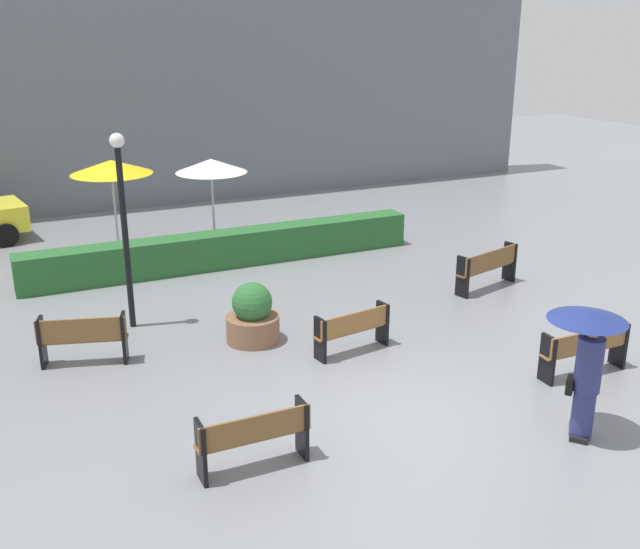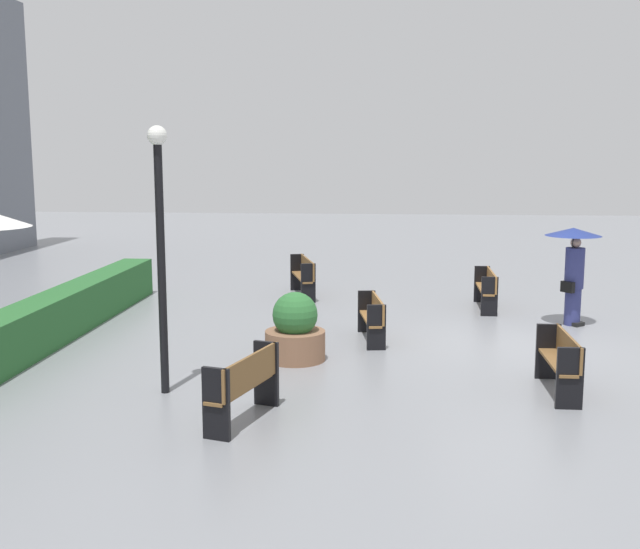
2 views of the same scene
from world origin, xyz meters
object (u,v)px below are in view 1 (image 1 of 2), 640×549
object	(u,v)px
bench_far_right	(489,266)
pedestrian_with_umbrella	(587,352)
bench_far_left	(83,337)
patio_umbrella_yellow	(111,167)
bench_near_right	(586,348)
planter_pot	(253,316)
bench_near_left	(254,436)
bench_mid_center	(353,328)
lamp_post	(123,211)
patio_umbrella_white	(211,166)

from	to	relation	value
bench_far_right	pedestrian_with_umbrella	xyz separation A→B (m)	(-2.73, -5.74, 0.81)
bench_far_left	patio_umbrella_yellow	distance (m)	6.87
bench_far_right	bench_near_right	bearing A→B (deg)	-105.49
bench_near_right	pedestrian_with_umbrella	size ratio (longest dim) A/B	0.86
bench_far_left	bench_far_right	bearing A→B (deg)	1.23
planter_pot	bench_near_left	bearing A→B (deg)	-109.84
bench_near_left	bench_near_right	world-z (taller)	bench_near_left
bench_near_right	planter_pot	distance (m)	6.01
bench_near_right	patio_umbrella_yellow	bearing A→B (deg)	119.68
bench_far_left	bench_mid_center	size ratio (longest dim) A/B	1.00
bench_far_right	lamp_post	xyz separation A→B (m)	(-7.79, 1.21, 1.81)
pedestrian_with_umbrella	lamp_post	world-z (taller)	lamp_post
bench_near_right	bench_far_right	bearing A→B (deg)	74.51
patio_umbrella_white	bench_far_left	bearing A→B (deg)	-126.11
bench_far_left	planter_pot	xyz separation A→B (m)	(3.07, -0.29, -0.03)
bench_near_right	patio_umbrella_white	bearing A→B (deg)	109.84
bench_mid_center	bench_near_left	bearing A→B (deg)	-136.72
bench_near_right	bench_far_left	xyz separation A→B (m)	(-7.74, 4.06, 0.02)
bench_far_left	lamp_post	size ratio (longest dim) A/B	0.40
planter_pot	bench_near_right	bearing A→B (deg)	-38.95
bench_near_left	bench_mid_center	xyz separation A→B (m)	(2.95, 2.78, -0.03)
bench_near_left	pedestrian_with_umbrella	world-z (taller)	pedestrian_with_umbrella
bench_far_left	bench_mid_center	bearing A→B (deg)	-19.01
bench_far_left	patio_umbrella_white	size ratio (longest dim) A/B	0.63
planter_pot	lamp_post	size ratio (longest dim) A/B	0.30
bench_far_right	planter_pot	distance (m)	5.87
bench_far_right	bench_far_left	bearing A→B (deg)	-178.77
bench_mid_center	patio_umbrella_yellow	bearing A→B (deg)	109.19
patio_umbrella_yellow	lamp_post	bearing A→B (deg)	-97.50
patio_umbrella_yellow	bench_mid_center	bearing A→B (deg)	-70.81
bench_near_right	patio_umbrella_white	size ratio (longest dim) A/B	0.70
bench_mid_center	pedestrian_with_umbrella	bearing A→B (deg)	-67.59
bench_mid_center	bench_near_right	bearing A→B (deg)	-38.03
bench_near_left	bench_far_left	distance (m)	4.64
bench_far_right	pedestrian_with_umbrella	bearing A→B (deg)	-115.39
planter_pot	lamp_post	bearing A→B (deg)	139.01
bench_near_left	bench_near_right	size ratio (longest dim) A/B	0.92
bench_near_left	bench_mid_center	size ratio (longest dim) A/B	1.01
bench_near_left	bench_mid_center	distance (m)	4.06
pedestrian_with_umbrella	bench_far_right	bearing A→B (deg)	64.61
bench_mid_center	pedestrian_with_umbrella	xyz separation A→B (m)	(1.64, -3.98, 0.88)
bench_near_left	pedestrian_with_umbrella	size ratio (longest dim) A/B	0.79
bench_near_right	patio_umbrella_yellow	distance (m)	12.17
lamp_post	patio_umbrella_yellow	distance (m)	5.03
bench_near_right	bench_far_right	distance (m)	4.41
bench_near_right	bench_mid_center	size ratio (longest dim) A/B	1.10
bench_far_right	bench_mid_center	bearing A→B (deg)	-158.05
bench_far_right	bench_mid_center	world-z (taller)	bench_far_right
bench_near_left	patio_umbrella_white	bearing A→B (deg)	75.59
bench_far_right	planter_pot	bearing A→B (deg)	-175.35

